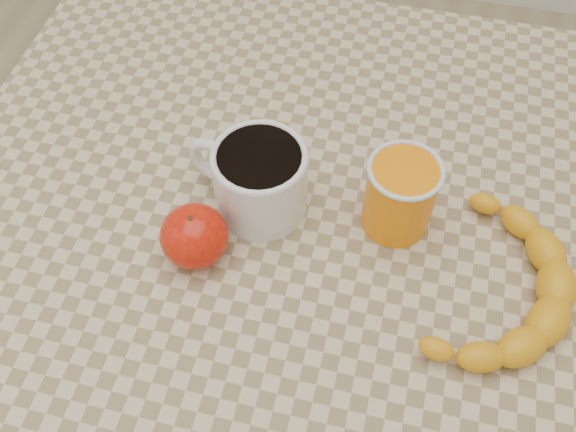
% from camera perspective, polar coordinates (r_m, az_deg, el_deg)
% --- Properties ---
extents(ground, '(3.00, 3.00, 0.00)m').
position_cam_1_polar(ground, '(1.37, 0.00, -18.67)').
color(ground, tan).
rests_on(ground, ground).
extents(table, '(0.80, 0.80, 0.75)m').
position_cam_1_polar(table, '(0.76, 0.00, -4.57)').
color(table, tan).
rests_on(table, ground).
extents(coffee_mug, '(0.15, 0.12, 0.08)m').
position_cam_1_polar(coffee_mug, '(0.67, -2.69, 3.45)').
color(coffee_mug, silver).
rests_on(coffee_mug, table).
extents(orange_juice_glass, '(0.08, 0.08, 0.09)m').
position_cam_1_polar(orange_juice_glass, '(0.66, 9.94, 1.87)').
color(orange_juice_glass, orange).
rests_on(orange_juice_glass, table).
extents(apple, '(0.08, 0.08, 0.06)m').
position_cam_1_polar(apple, '(0.65, -8.33, -1.79)').
color(apple, '#AA0E05').
rests_on(apple, table).
extents(banana, '(0.33, 0.35, 0.04)m').
position_cam_1_polar(banana, '(0.66, 18.25, -6.02)').
color(banana, orange).
rests_on(banana, table).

